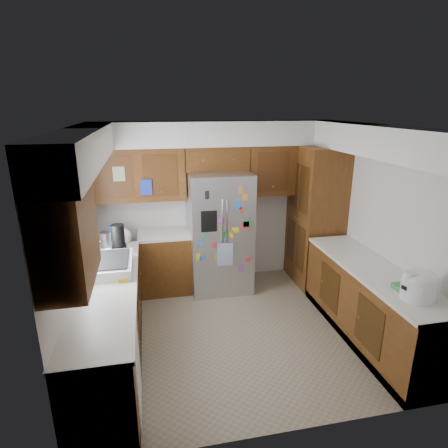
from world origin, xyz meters
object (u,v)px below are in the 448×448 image
(rice_cooker, at_px, (420,284))
(paper_towel, at_px, (409,285))
(fridge, at_px, (220,232))
(pantry, at_px, (315,216))

(rice_cooker, bearing_deg, paper_towel, 173.66)
(fridge, height_order, rice_cooker, fridge)
(rice_cooker, bearing_deg, fridge, 122.11)
(pantry, xyz_separation_m, rice_cooker, (-0.00, -2.34, -0.00))
(rice_cooker, distance_m, paper_towel, 0.11)
(pantry, relative_size, fridge, 1.19)
(pantry, height_order, paper_towel, pantry)
(pantry, distance_m, paper_towel, 2.33)
(fridge, bearing_deg, rice_cooker, -57.89)
(paper_towel, bearing_deg, rice_cooker, -6.34)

